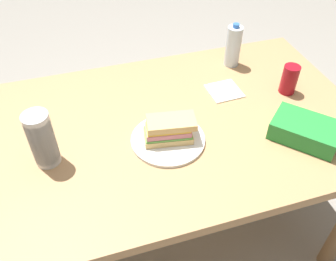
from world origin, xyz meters
name	(u,v)px	position (x,y,z in m)	size (l,w,h in m)	color
ground_plane	(169,230)	(0.00, 0.00, 0.00)	(8.00, 8.00, 0.00)	gray
dining_table	(170,141)	(0.00, 0.00, 0.65)	(1.50, 0.92, 0.75)	tan
paper_plate	(168,139)	(-0.03, -0.09, 0.75)	(0.27, 0.27, 0.01)	white
sandwich	(169,129)	(-0.03, -0.08, 0.80)	(0.20, 0.12, 0.08)	#DBB26B
soda_can_red	(289,79)	(0.53, 0.05, 0.81)	(0.07, 0.07, 0.12)	maroon
chip_bag	(305,130)	(0.44, -0.21, 0.78)	(0.23, 0.15, 0.07)	#268C38
water_bottle_tall	(233,46)	(0.39, 0.31, 0.84)	(0.07, 0.07, 0.20)	silver
plastic_cup_stack	(42,139)	(-0.45, -0.06, 0.85)	(0.08, 0.08, 0.20)	silver
paper_napkin	(224,91)	(0.28, 0.12, 0.75)	(0.13, 0.13, 0.01)	white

